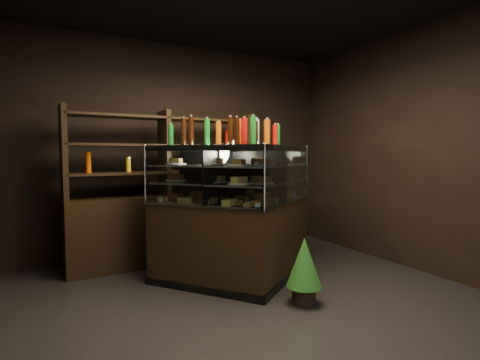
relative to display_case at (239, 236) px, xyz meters
name	(u,v)px	position (x,y,z in m)	size (l,w,h in m)	color
ground	(253,319)	(-0.33, -0.94, -0.51)	(5.00, 5.00, 0.00)	black
room_shell	(253,94)	(-0.33, -0.94, 1.43)	(5.02, 5.02, 3.01)	black
display_case	(239,236)	(0.00, 0.00, 0.00)	(2.01, 1.55, 1.54)	black
food_display	(239,180)	(0.00, -0.01, 0.64)	(1.57, 1.10, 0.47)	#BC7F43
bottles_top	(238,133)	(0.00, 0.00, 1.16)	(1.40, 0.96, 0.30)	silver
potted_conifer	(304,261)	(0.26, -0.87, -0.10)	(0.34, 0.34, 0.73)	black
back_shelving	(165,217)	(-0.53, 1.11, 0.09)	(2.49, 0.57, 2.00)	black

